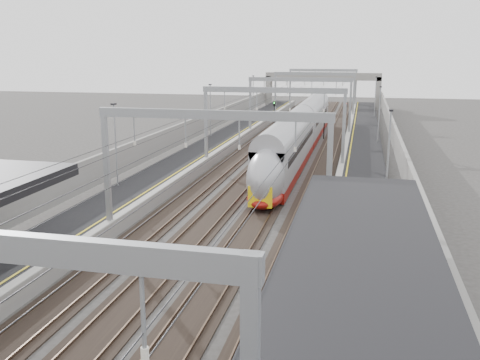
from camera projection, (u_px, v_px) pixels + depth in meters
The scene contains 11 objects.
platform_left at pixel (199, 156), 53.60m from camera, with size 4.00×120.00×1.00m, color black.
platform_right at pixel (362, 163), 50.12m from camera, with size 4.00×120.00×1.00m, color black.
tracks at pixel (277, 164), 51.97m from camera, with size 11.40×140.00×0.20m.
overhead_line at pixel (288, 96), 56.83m from camera, with size 13.00×140.00×6.60m.
overbridge at pixel (323, 81), 102.90m from camera, with size 22.00×2.20×6.90m.
wall_left at pixel (168, 144), 54.05m from camera, with size 0.30×120.00×3.20m, color gray.
wall_right at pixel (398, 153), 49.17m from camera, with size 0.30×120.00×3.20m, color gray.
train at pixel (299, 137), 55.97m from camera, with size 2.59×47.19×4.10m.
signal_green at pixel (274, 108), 80.59m from camera, with size 0.32×0.32×3.48m.
signal_red_near at pixel (324, 120), 66.85m from camera, with size 0.32×0.32×3.48m.
signal_red_far at pixel (346, 109), 79.45m from camera, with size 0.32×0.32×3.48m.
Camera 1 is at (7.84, -5.44, 10.55)m, focal length 40.00 mm.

